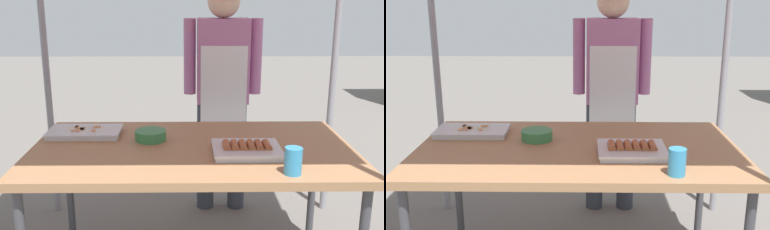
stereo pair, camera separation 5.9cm
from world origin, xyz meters
TOP-DOWN VIEW (x-y plane):
  - stall_table at (0.00, 0.00)m, footprint 1.60×0.90m
  - tray_grilled_sausages at (0.26, -0.10)m, footprint 0.32×0.27m
  - tray_meat_skewers at (-0.58, 0.20)m, footprint 0.39×0.22m
  - condiment_bowl at (-0.22, 0.11)m, footprint 0.16×0.16m
  - drink_cup_near_edge at (0.42, -0.36)m, footprint 0.07×0.07m
  - vendor_woman at (0.21, 0.83)m, footprint 0.52×0.23m

SIDE VIEW (x-z plane):
  - stall_table at x=0.00m, z-range 0.32..1.07m
  - tray_meat_skewers at x=-0.58m, z-range 0.75..0.79m
  - tray_grilled_sausages at x=0.26m, z-range 0.74..0.80m
  - condiment_bowl at x=-0.22m, z-range 0.75..0.80m
  - drink_cup_near_edge at x=0.42m, z-range 0.75..0.87m
  - vendor_woman at x=0.21m, z-range 0.14..1.69m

